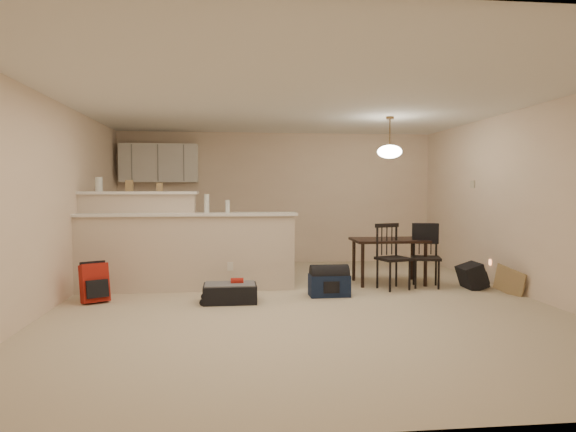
{
  "coord_description": "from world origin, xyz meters",
  "views": [
    {
      "loc": [
        -0.87,
        -6.35,
        1.42
      ],
      "look_at": [
        -0.1,
        0.7,
        1.05
      ],
      "focal_mm": 32.0,
      "sensor_mm": 36.0,
      "label": 1
    }
  ],
  "objects": [
    {
      "name": "room",
      "position": [
        0.0,
        0.0,
        1.25
      ],
      "size": [
        7.0,
        7.02,
        2.5
      ],
      "color": "beige",
      "rests_on": "ground"
    },
    {
      "name": "breakfast_bar",
      "position": [
        -1.76,
        0.98,
        0.61
      ],
      "size": [
        3.08,
        0.58,
        1.39
      ],
      "color": "beige",
      "rests_on": "ground"
    },
    {
      "name": "upper_cabinets",
      "position": [
        -2.2,
        3.32,
        1.9
      ],
      "size": [
        1.4,
        0.34,
        0.7
      ],
      "primitive_type": "cube",
      "color": "white",
      "rests_on": "room"
    },
    {
      "name": "kitchen_counter",
      "position": [
        -2.0,
        3.19,
        0.45
      ],
      "size": [
        1.8,
        0.6,
        0.9
      ],
      "primitive_type": "cube",
      "color": "white",
      "rests_on": "ground"
    },
    {
      "name": "thermostat",
      "position": [
        2.98,
        1.55,
        1.5
      ],
      "size": [
        0.02,
        0.12,
        0.12
      ],
      "primitive_type": "cube",
      "color": "beige",
      "rests_on": "room"
    },
    {
      "name": "jar",
      "position": [
        -2.73,
        1.12,
        1.49
      ],
      "size": [
        0.1,
        0.1,
        0.2
      ],
      "primitive_type": "cylinder",
      "color": "silver",
      "rests_on": "breakfast_bar"
    },
    {
      "name": "cereal_box",
      "position": [
        -2.32,
        1.12,
        1.47
      ],
      "size": [
        0.1,
        0.07,
        0.16
      ],
      "primitive_type": "cube",
      "color": "#997B4F",
      "rests_on": "breakfast_bar"
    },
    {
      "name": "small_box",
      "position": [
        -1.89,
        1.12,
        1.45
      ],
      "size": [
        0.08,
        0.06,
        0.12
      ],
      "primitive_type": "cube",
      "color": "#997B4F",
      "rests_on": "breakfast_bar"
    },
    {
      "name": "bottle_a",
      "position": [
        -1.22,
        0.9,
        1.22
      ],
      "size": [
        0.07,
        0.07,
        0.26
      ],
      "primitive_type": "cylinder",
      "color": "silver",
      "rests_on": "breakfast_bar"
    },
    {
      "name": "bottle_b",
      "position": [
        -0.93,
        0.9,
        1.18
      ],
      "size": [
        0.06,
        0.06,
        0.18
      ],
      "primitive_type": "cylinder",
      "color": "silver",
      "rests_on": "breakfast_bar"
    },
    {
      "name": "dining_table",
      "position": [
        1.47,
        1.12,
        0.59
      ],
      "size": [
        1.09,
        0.73,
        0.67
      ],
      "rotation": [
        0.0,
        0.0,
        -0.01
      ],
      "color": "black",
      "rests_on": "ground"
    },
    {
      "name": "pendant_lamp",
      "position": [
        1.47,
        1.12,
        1.99
      ],
      "size": [
        0.36,
        0.36,
        0.62
      ],
      "color": "brown",
      "rests_on": "room"
    },
    {
      "name": "dining_chair_near",
      "position": [
        1.4,
        0.67,
        0.46
      ],
      "size": [
        0.51,
        0.49,
        0.93
      ],
      "primitive_type": null,
      "rotation": [
        0.0,
        0.0,
        0.31
      ],
      "color": "black",
      "rests_on": "ground"
    },
    {
      "name": "dining_chair_far",
      "position": [
        1.92,
        0.78,
        0.45
      ],
      "size": [
        0.48,
        0.46,
        0.9
      ],
      "primitive_type": null,
      "rotation": [
        0.0,
        0.0,
        -0.26
      ],
      "color": "black",
      "rests_on": "ground"
    },
    {
      "name": "suitcase",
      "position": [
        -0.9,
        0.07,
        0.11
      ],
      "size": [
        0.67,
        0.43,
        0.22
      ],
      "primitive_type": "cube",
      "rotation": [
        0.0,
        0.0,
        0.01
      ],
      "color": "black",
      "rests_on": "ground"
    },
    {
      "name": "red_backpack",
      "position": [
        -2.6,
        0.26,
        0.24
      ],
      "size": [
        0.38,
        0.33,
        0.48
      ],
      "primitive_type": "cube",
      "rotation": [
        0.0,
        0.0,
        0.5
      ],
      "color": "#A91C13",
      "rests_on": "ground"
    },
    {
      "name": "navy_duffel",
      "position": [
        0.41,
        0.31,
        0.14
      ],
      "size": [
        0.53,
        0.3,
        0.29
      ],
      "primitive_type": "cube",
      "rotation": [
        0.0,
        0.0,
        0.02
      ],
      "color": "#111D38",
      "rests_on": "ground"
    },
    {
      "name": "black_daypack",
      "position": [
        2.54,
        0.61,
        0.17
      ],
      "size": [
        0.28,
        0.4,
        0.34
      ],
      "primitive_type": "cube",
      "rotation": [
        0.0,
        0.0,
        1.54
      ],
      "color": "black",
      "rests_on": "ground"
    },
    {
      "name": "cardboard_sheet",
      "position": [
        2.85,
        0.15,
        0.18
      ],
      "size": [
        0.19,
        0.44,
        0.36
      ],
      "primitive_type": "cube",
      "rotation": [
        0.0,
        0.0,
        1.93
      ],
      "color": "#997B4F",
      "rests_on": "ground"
    }
  ]
}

